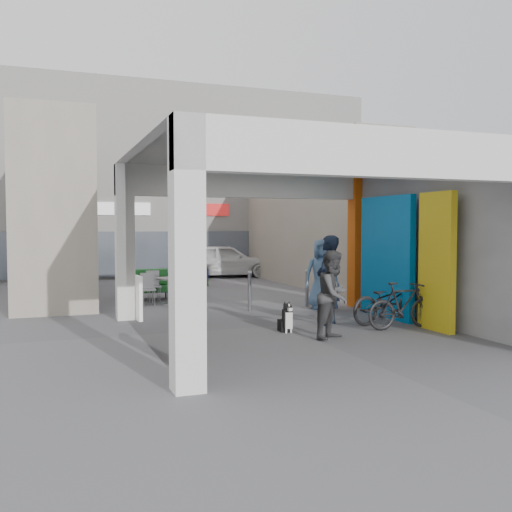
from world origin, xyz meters
name	(u,v)px	position (x,y,z in m)	size (l,w,h in m)	color
ground	(282,326)	(0.00, 0.00, 0.00)	(90.00, 90.00, 0.00)	#59585D
arcade_canopy	(323,217)	(0.54, -0.82, 2.30)	(6.40, 6.45, 6.40)	silver
far_building	(158,183)	(0.00, 13.99, 3.99)	(18.00, 4.08, 8.00)	white
plaza_bldg_left	(51,213)	(-4.50, 7.50, 2.50)	(2.00, 9.00, 5.00)	#A49888
plaza_bldg_right	(316,215)	(4.50, 7.50, 2.50)	(2.00, 9.00, 5.00)	#A49888
bollard_left	(183,294)	(-1.55, 2.56, 0.47)	(0.09, 0.09, 0.93)	gray
bollard_center	(250,291)	(0.08, 2.25, 0.48)	(0.09, 0.09, 0.97)	gray
bollard_right	(307,289)	(1.75, 2.44, 0.48)	(0.09, 0.09, 0.95)	gray
advert_board_near	(186,335)	(-2.75, -2.85, 0.51)	(0.18, 0.56, 1.00)	white
advert_board_far	(138,298)	(-2.75, 1.80, 0.51)	(0.14, 0.55, 1.00)	white
cafe_set	(162,292)	(-1.68, 4.51, 0.30)	(1.42, 1.15, 0.86)	#9E9EA3
produce_stand	(149,288)	(-1.91, 5.35, 0.34)	(1.31, 0.71, 0.86)	black
crate_stack	(200,278)	(0.44, 8.48, 0.28)	(0.54, 0.47, 0.56)	#19591D
border_collie	(286,320)	(-0.20, -0.69, 0.25)	(0.23, 0.45, 0.62)	black
man_with_dog	(328,280)	(0.97, -0.22, 0.96)	(0.70, 0.46, 1.92)	black
man_back_turned	(334,295)	(0.37, -1.62, 0.83)	(0.81, 0.63, 1.66)	#3D3E40
man_elderly	(322,274)	(1.92, 1.94, 0.89)	(0.87, 0.57, 1.79)	#567BA8
man_crates	(190,264)	(-0.27, 7.08, 0.88)	(1.03, 0.43, 1.76)	black
bicycle_front	(387,301)	(2.25, -0.54, 0.49)	(0.66, 1.88, 0.99)	black
bicycle_rear	(403,305)	(2.17, -1.23, 0.49)	(0.46, 1.62, 0.97)	black
white_van	(224,260)	(2.28, 11.50, 0.70)	(1.65, 4.09, 1.39)	silver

